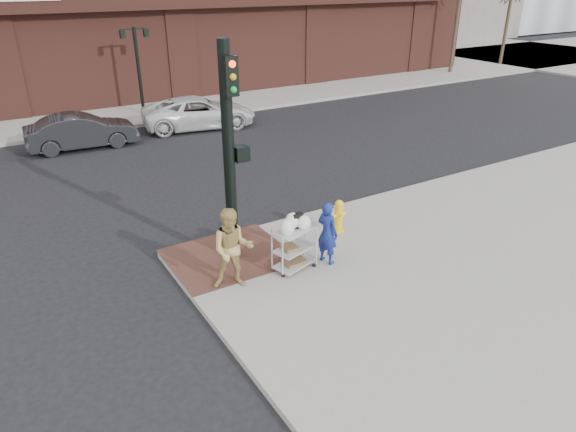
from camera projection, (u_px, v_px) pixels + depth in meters
ground at (269, 271)px, 12.01m from camera, size 220.00×220.00×0.00m
sidewalk_far at (210, 58)px, 42.59m from camera, size 65.00×36.00×0.15m
brick_curb_ramp at (229, 256)px, 12.36m from camera, size 2.80×2.40×0.01m
lamp_post at (138, 61)px, 24.19m from camera, size 1.32×0.22×4.00m
traffic_signal_pole at (230, 150)px, 11.18m from camera, size 0.61×0.51×5.00m
woman_blue at (327, 233)px, 11.81m from camera, size 0.50×0.63×1.53m
pedestrian_tan at (232, 249)px, 10.79m from camera, size 1.09×1.00×1.82m
sedan_dark at (82, 131)px, 20.30m from camera, size 4.27×1.71×1.38m
minivan_white at (199, 112)px, 23.06m from camera, size 5.36×3.22×1.39m
utility_cart at (294, 245)px, 11.61m from camera, size 1.08×0.79×1.34m
fire_hydrant at (339, 216)px, 13.38m from camera, size 0.42×0.29×0.89m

